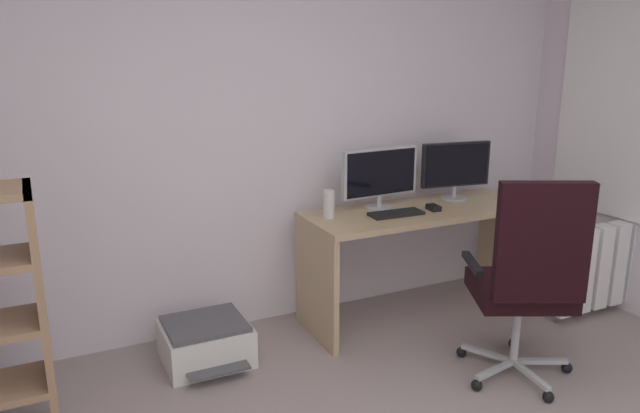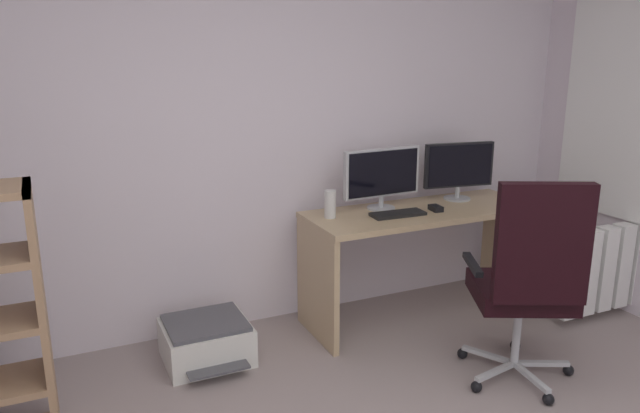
# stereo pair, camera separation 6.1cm
# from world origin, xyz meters

# --- Properties ---
(wall_back) EXTENTS (4.87, 0.10, 2.65)m
(wall_back) POSITION_xyz_m (0.00, 2.47, 1.33)
(wall_back) COLOR silver
(wall_back) RESTS_ON ground
(desk) EXTENTS (1.53, 0.56, 0.74)m
(desk) POSITION_xyz_m (1.11, 2.03, 0.55)
(desk) COLOR tan
(desk) RESTS_ON ground
(monitor_main) EXTENTS (0.54, 0.18, 0.39)m
(monitor_main) POSITION_xyz_m (0.87, 2.15, 0.96)
(monitor_main) COLOR #B2B5B7
(monitor_main) RESTS_ON desk
(monitor_secondary) EXTENTS (0.49, 0.18, 0.39)m
(monitor_secondary) POSITION_xyz_m (1.47, 2.15, 0.96)
(monitor_secondary) COLOR #B2B5B7
(monitor_secondary) RESTS_ON desk
(keyboard) EXTENTS (0.35, 0.15, 0.02)m
(keyboard) POSITION_xyz_m (0.89, 1.97, 0.75)
(keyboard) COLOR black
(keyboard) RESTS_ON desk
(computer_mouse) EXTENTS (0.07, 0.11, 0.03)m
(computer_mouse) POSITION_xyz_m (1.16, 1.97, 0.76)
(computer_mouse) COLOR black
(computer_mouse) RESTS_ON desk
(desktop_speaker) EXTENTS (0.07, 0.07, 0.17)m
(desktop_speaker) POSITION_xyz_m (0.49, 2.10, 0.82)
(desktop_speaker) COLOR silver
(desktop_speaker) RESTS_ON desk
(office_chair) EXTENTS (0.65, 0.66, 1.14)m
(office_chair) POSITION_xyz_m (1.12, 1.08, 0.62)
(office_chair) COLOR #B7BABC
(office_chair) RESTS_ON ground
(printer) EXTENTS (0.48, 0.51, 0.24)m
(printer) POSITION_xyz_m (-0.32, 2.04, 0.12)
(printer) COLOR silver
(printer) RESTS_ON ground
(radiator) EXTENTS (1.02, 0.10, 0.57)m
(radiator) POSITION_xyz_m (2.34, 1.51, 0.34)
(radiator) COLOR white
(radiator) RESTS_ON ground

